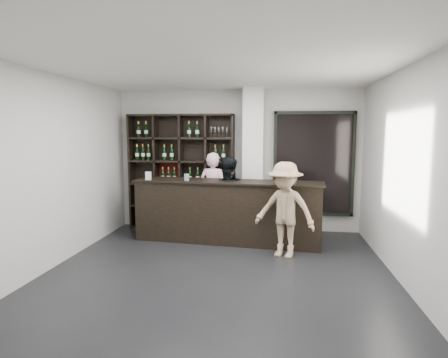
# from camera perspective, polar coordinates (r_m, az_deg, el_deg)

# --- Properties ---
(floor) EXTENTS (5.00, 5.50, 0.01)m
(floor) POSITION_cam_1_polar(r_m,az_deg,el_deg) (5.45, -1.20, -14.78)
(floor) COLOR black
(floor) RESTS_ON ground
(wine_shelf) EXTENTS (2.20, 0.35, 2.40)m
(wine_shelf) POSITION_cam_1_polar(r_m,az_deg,el_deg) (7.85, -6.51, 1.01)
(wine_shelf) COLOR black
(wine_shelf) RESTS_ON floor
(structural_column) EXTENTS (0.40, 0.40, 2.90)m
(structural_column) POSITION_cam_1_polar(r_m,az_deg,el_deg) (7.50, 4.46, 2.67)
(structural_column) COLOR silver
(structural_column) RESTS_ON floor
(glass_panel) EXTENTS (1.60, 0.08, 2.10)m
(glass_panel) POSITION_cam_1_polar(r_m,az_deg,el_deg) (7.74, 13.47, 2.26)
(glass_panel) COLOR black
(glass_panel) RESTS_ON floor
(tasting_counter) EXTENTS (3.48, 0.72, 1.15)m
(tasting_counter) POSITION_cam_1_polar(r_m,az_deg,el_deg) (6.95, 0.49, -4.94)
(tasting_counter) COLOR black
(tasting_counter) RESTS_ON floor
(taster_pink) EXTENTS (0.67, 0.52, 1.63)m
(taster_pink) POSITION_cam_1_polar(r_m,az_deg,el_deg) (7.59, -1.66, -2.07)
(taster_pink) COLOR #FFC0D3
(taster_pink) RESTS_ON floor
(taster_black) EXTENTS (0.82, 0.67, 1.58)m
(taster_black) POSITION_cam_1_polar(r_m,az_deg,el_deg) (7.01, 0.41, -3.06)
(taster_black) COLOR black
(taster_black) RESTS_ON floor
(customer) EXTENTS (1.15, 0.91, 1.56)m
(customer) POSITION_cam_1_polar(r_m,az_deg,el_deg) (6.17, 9.25, -4.65)
(customer) COLOR #A28463
(customer) RESTS_ON floor
(wine_glass) EXTENTS (0.12, 0.12, 0.22)m
(wine_glass) POSITION_cam_1_polar(r_m,az_deg,el_deg) (6.86, 1.13, 0.64)
(wine_glass) COLOR white
(wine_glass) RESTS_ON tasting_counter
(spit_cup) EXTENTS (0.10, 0.10, 0.12)m
(spit_cup) POSITION_cam_1_polar(r_m,az_deg,el_deg) (6.92, -5.72, 0.28)
(spit_cup) COLOR silver
(spit_cup) RESTS_ON tasting_counter
(napkin_stack) EXTENTS (0.14, 0.14, 0.02)m
(napkin_stack) POSITION_cam_1_polar(r_m,az_deg,el_deg) (6.90, 9.91, -0.24)
(napkin_stack) COLOR white
(napkin_stack) RESTS_ON tasting_counter
(card_stand) EXTENTS (0.10, 0.05, 0.15)m
(card_stand) POSITION_cam_1_polar(r_m,az_deg,el_deg) (7.13, -11.47, 0.49)
(card_stand) COLOR white
(card_stand) RESTS_ON tasting_counter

